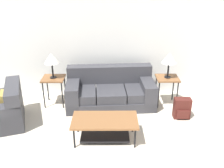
# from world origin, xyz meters

# --- Properties ---
(wall_back) EXTENTS (8.71, 0.06, 2.60)m
(wall_back) POSITION_xyz_m (0.00, 4.40, 1.30)
(wall_back) COLOR silver
(wall_back) RESTS_ON ground_plane
(couch) EXTENTS (1.98, 1.05, 0.82)m
(couch) POSITION_xyz_m (-0.35, 3.71, 0.29)
(couch) COLOR #38383D
(couch) RESTS_ON ground_plane
(armchair) EXTENTS (1.17, 1.21, 0.80)m
(armchair) POSITION_xyz_m (-2.49, 2.89, 0.29)
(armchair) COLOR #38383D
(armchair) RESTS_ON ground_plane
(coffee_table) EXTENTS (1.15, 0.59, 0.42)m
(coffee_table) POSITION_xyz_m (-0.45, 2.36, 0.31)
(coffee_table) COLOR brown
(coffee_table) RESTS_ON ground_plane
(side_table_left) EXTENTS (0.48, 0.45, 0.65)m
(side_table_left) POSITION_xyz_m (-1.60, 3.70, 0.57)
(side_table_left) COLOR brown
(side_table_left) RESTS_ON ground_plane
(side_table_right) EXTENTS (0.48, 0.45, 0.65)m
(side_table_right) POSITION_xyz_m (0.90, 3.70, 0.57)
(side_table_right) COLOR brown
(side_table_right) RESTS_ON ground_plane
(table_lamp_left) EXTENTS (0.32, 0.32, 0.56)m
(table_lamp_left) POSITION_xyz_m (-1.60, 3.70, 1.09)
(table_lamp_left) COLOR black
(table_lamp_left) RESTS_ON side_table_left
(table_lamp_right) EXTENTS (0.32, 0.32, 0.56)m
(table_lamp_right) POSITION_xyz_m (0.90, 3.70, 1.09)
(table_lamp_right) COLOR black
(table_lamp_right) RESTS_ON side_table_right
(backpack) EXTENTS (0.33, 0.26, 0.44)m
(backpack) POSITION_xyz_m (1.11, 3.09, 0.21)
(backpack) COLOR #4C1E19
(backpack) RESTS_ON ground_plane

